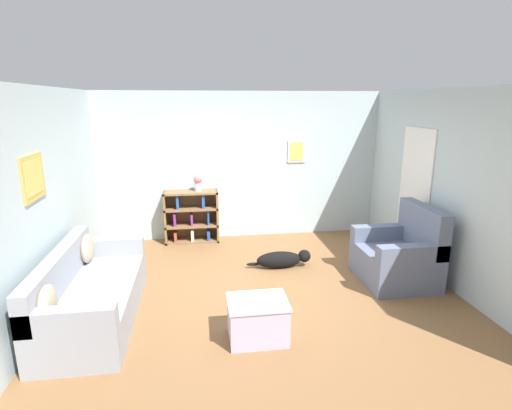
% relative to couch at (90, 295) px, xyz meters
% --- Properties ---
extents(ground_plane, '(14.00, 14.00, 0.00)m').
position_rel_couch_xyz_m(ground_plane, '(2.03, 0.49, -0.30)').
color(ground_plane, brown).
extents(wall_back, '(5.60, 0.13, 2.60)m').
position_rel_couch_xyz_m(wall_back, '(2.04, 2.74, 1.00)').
color(wall_back, silver).
rests_on(wall_back, ground_plane).
extents(wall_left, '(0.13, 5.00, 2.60)m').
position_rel_couch_xyz_m(wall_left, '(-0.52, 0.49, 1.00)').
color(wall_left, silver).
rests_on(wall_left, ground_plane).
extents(wall_right, '(0.16, 5.00, 2.60)m').
position_rel_couch_xyz_m(wall_right, '(4.58, 0.51, 0.99)').
color(wall_right, silver).
rests_on(wall_right, ground_plane).
extents(couch, '(0.87, 2.04, 0.82)m').
position_rel_couch_xyz_m(couch, '(0.00, 0.00, 0.00)').
color(couch, '#9399A3').
rests_on(couch, ground_plane).
extents(bookshelf, '(0.94, 0.34, 0.91)m').
position_rel_couch_xyz_m(bookshelf, '(1.12, 2.52, 0.15)').
color(bookshelf, olive).
rests_on(bookshelf, ground_plane).
extents(recliner_chair, '(0.91, 1.02, 1.06)m').
position_rel_couch_xyz_m(recliner_chair, '(3.97, 0.46, 0.06)').
color(recliner_chair, slate).
rests_on(recliner_chair, ground_plane).
extents(coffee_table, '(0.62, 0.49, 0.44)m').
position_rel_couch_xyz_m(coffee_table, '(1.82, -0.66, -0.07)').
color(coffee_table, '#BCB2D1').
rests_on(coffee_table, ground_plane).
extents(dog, '(0.97, 0.23, 0.26)m').
position_rel_couch_xyz_m(dog, '(2.47, 1.12, -0.17)').
color(dog, black).
rests_on(dog, ground_plane).
extents(vase, '(0.15, 0.15, 0.28)m').
position_rel_couch_xyz_m(vase, '(1.25, 2.50, 0.77)').
color(vase, silver).
rests_on(vase, bookshelf).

